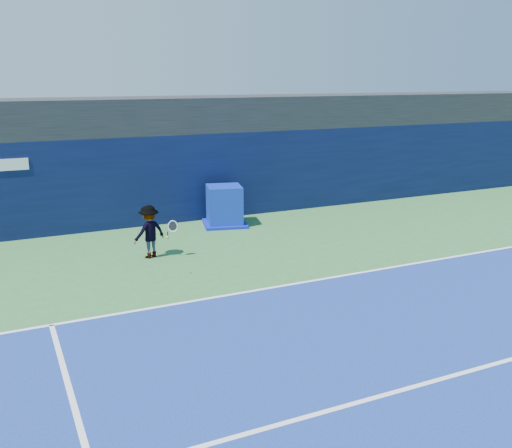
% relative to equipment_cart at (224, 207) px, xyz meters
% --- Properties ---
extents(ground, '(80.00, 80.00, 0.00)m').
position_rel_equipment_cart_xyz_m(ground, '(-1.23, -9.05, -0.62)').
color(ground, '#306B35').
rests_on(ground, ground).
extents(baseline, '(24.00, 0.10, 0.01)m').
position_rel_equipment_cart_xyz_m(baseline, '(-1.23, -6.05, -0.61)').
color(baseline, white).
rests_on(baseline, ground).
extents(service_line, '(24.00, 0.10, 0.01)m').
position_rel_equipment_cart_xyz_m(service_line, '(-1.23, -11.05, -0.61)').
color(service_line, white).
rests_on(service_line, ground).
extents(stadium_band, '(36.00, 3.00, 1.20)m').
position_rel_equipment_cart_xyz_m(stadium_band, '(-1.23, 2.45, 2.98)').
color(stadium_band, black).
rests_on(stadium_band, back_wall_assembly).
extents(back_wall_assembly, '(36.00, 1.03, 3.00)m').
position_rel_equipment_cart_xyz_m(back_wall_assembly, '(-1.23, 1.45, 0.89)').
color(back_wall_assembly, '#091135').
rests_on(back_wall_assembly, ground).
extents(equipment_cart, '(1.70, 1.70, 1.35)m').
position_rel_equipment_cart_xyz_m(equipment_cart, '(0.00, 0.00, 0.00)').
color(equipment_cart, '#0B249D').
rests_on(equipment_cart, ground).
extents(tennis_player, '(1.27, 0.83, 1.48)m').
position_rel_equipment_cart_xyz_m(tennis_player, '(-3.23, -2.46, 0.13)').
color(tennis_player, silver).
rests_on(tennis_player, ground).
extents(tennis_ball, '(0.06, 0.06, 0.06)m').
position_rel_equipment_cart_xyz_m(tennis_ball, '(-3.26, -4.35, 0.46)').
color(tennis_ball, '#BFD217').
rests_on(tennis_ball, ground).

